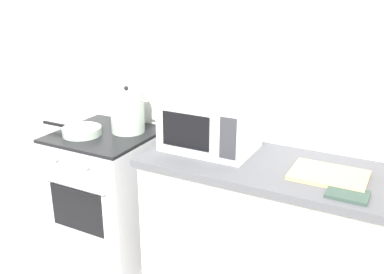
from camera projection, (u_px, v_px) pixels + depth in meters
name	position (u px, v px, depth m)	size (l,w,h in m)	color
back_wall	(224.00, 81.00, 2.62)	(4.40, 0.10, 2.50)	silver
lower_cabinet_right	(294.00, 251.00, 2.34)	(1.64, 0.56, 0.88)	white
countertop_right	(302.00, 174.00, 2.18)	(1.70, 0.60, 0.04)	#59595E
stove	(109.00, 198.00, 2.87)	(0.60, 0.64, 0.92)	silver
stock_pot	(127.00, 111.00, 2.70)	(0.30, 0.22, 0.30)	silver
frying_pan	(81.00, 131.00, 2.67)	(0.44, 0.24, 0.05)	silver
microwave	(211.00, 123.00, 2.41)	(0.50, 0.37, 0.30)	white
cutting_board	(329.00, 175.00, 2.10)	(0.36, 0.26, 0.02)	tan
oven_mitt	(348.00, 194.00, 1.91)	(0.18, 0.14, 0.02)	#384C42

